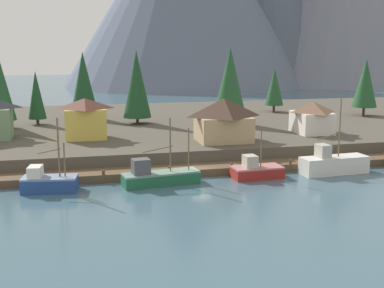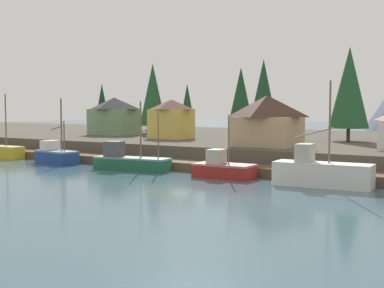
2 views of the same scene
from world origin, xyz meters
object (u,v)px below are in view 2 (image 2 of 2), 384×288
house_tan (267,120)px  conifer_back_left (102,104)px  house_yellow (171,119)px  conifer_centre (241,96)px  conifer_near_right (153,95)px  house_green (114,116)px  fishing_boat_blue (56,155)px  conifer_mid_right (349,88)px  conifer_far_left (263,95)px  fishing_boat_red (223,169)px  fishing_boat_white (321,173)px  conifer_mid_left (152,106)px  conifer_back_right (187,106)px  fishing_boat_green (130,161)px

house_tan → conifer_back_left: size_ratio=0.83×
house_yellow → conifer_centre: bearing=88.6°
conifer_near_right → house_green: bearing=-98.5°
fishing_boat_blue → house_green: (-9.75, 21.86, 4.78)m
house_green → conifer_back_left: bearing=145.1°
fishing_boat_blue → conifer_mid_right: size_ratio=0.63×
conifer_back_left → conifer_far_left: 32.73m
conifer_near_right → conifer_mid_right: (38.11, -4.21, 0.30)m
fishing_boat_red → conifer_near_right: bearing=134.5°
fishing_boat_white → house_yellow: size_ratio=1.55×
conifer_mid_left → fishing_boat_red: bearing=-44.9°
house_green → conifer_mid_left: (-7.27, 20.11, 1.80)m
conifer_mid_right → conifer_back_right: (-32.49, 7.47, -2.41)m
fishing_boat_white → conifer_back_right: size_ratio=1.04×
fishing_boat_white → conifer_back_right: conifer_back_right is taller
house_yellow → house_tan: size_ratio=0.79×
fishing_boat_green → conifer_back_right: size_ratio=1.01×
fishing_boat_green → fishing_boat_white: 22.72m
fishing_boat_green → house_tan: (11.63, 12.14, 4.68)m
house_yellow → conifer_near_right: conifer_near_right is taller
fishing_boat_green → house_yellow: bearing=104.1°
fishing_boat_red → conifer_centre: size_ratio=0.52×
house_green → conifer_mid_right: bearing=7.3°
fishing_boat_red → conifer_mid_left: 59.54m
house_green → conifer_centre: size_ratio=0.67×
fishing_boat_blue → conifer_back_right: bearing=103.4°
fishing_boat_green → fishing_boat_red: (12.33, 0.34, -0.08)m
fishing_boat_blue → house_tan: house_tan is taller
conifer_mid_right → conifer_back_right: conifer_mid_right is taller
fishing_boat_green → conifer_near_right: conifer_near_right is taller
conifer_mid_left → conifer_mid_right: bearing=-17.8°
fishing_boat_green → fishing_boat_white: size_ratio=0.97×
fishing_boat_red → conifer_mid_right: bearing=77.1°
conifer_mid_left → conifer_centre: (22.47, -1.67, 1.86)m
conifer_mid_left → conifer_mid_right: conifer_mid_right is taller
fishing_boat_white → conifer_near_right: conifer_near_right is taller
house_tan → conifer_back_left: (-42.38, 15.73, 2.24)m
house_tan → conifer_mid_left: size_ratio=0.88×
conifer_back_left → conifer_back_right: size_ratio=1.02×
house_green → conifer_centre: (15.20, 18.44, 3.66)m
fishing_boat_white → house_tan: bearing=128.6°
house_green → conifer_mid_right: (39.49, 5.06, 4.20)m
conifer_back_right → conifer_centre: 10.28m
fishing_boat_green → conifer_near_right: (-20.93, 31.25, 8.73)m
fishing_boat_blue → conifer_near_right: 33.38m
conifer_near_right → conifer_back_left: conifer_near_right is taller
conifer_centre → fishing_boat_green: bearing=-80.0°
fishing_boat_white → conifer_mid_right: (-5.54, 26.81, 8.78)m
house_tan → conifer_mid_right: conifer_mid_right is taller
fishing_boat_blue → conifer_mid_left: bearing=120.9°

